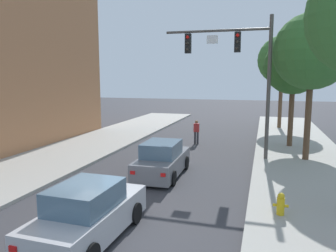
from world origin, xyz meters
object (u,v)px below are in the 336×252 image
(fire_hydrant, at_px, (281,204))
(street_tree_farthest, at_px, (282,60))
(pedestrian_crossing_road, at_px, (196,131))
(street_tree_second, at_px, (312,52))
(car_following_silver, at_px, (88,214))
(traffic_signal_mast, at_px, (239,62))
(street_tree_third, at_px, (294,66))
(car_lead_grey, at_px, (162,160))

(fire_hydrant, relative_size, street_tree_farthest, 0.09)
(pedestrian_crossing_road, height_order, street_tree_second, street_tree_second)
(car_following_silver, relative_size, pedestrian_crossing_road, 2.61)
(car_following_silver, height_order, street_tree_farthest, street_tree_farthest)
(traffic_signal_mast, relative_size, street_tree_third, 1.09)
(traffic_signal_mast, xyz_separation_m, street_tree_third, (3.02, 3.94, -0.10))
(fire_hydrant, bearing_deg, car_lead_grey, 145.73)
(car_lead_grey, distance_m, car_following_silver, 6.29)
(pedestrian_crossing_road, bearing_deg, car_lead_grey, -90.37)
(car_lead_grey, bearing_deg, street_tree_farthest, 70.35)
(car_lead_grey, distance_m, pedestrian_crossing_road, 7.55)
(car_lead_grey, distance_m, street_tree_farthest, 17.75)
(fire_hydrant, xyz_separation_m, street_tree_second, (1.60, 7.93, 5.27))
(traffic_signal_mast, distance_m, street_tree_third, 4.97)
(pedestrian_crossing_road, relative_size, street_tree_second, 0.22)
(car_lead_grey, distance_m, fire_hydrant, 6.06)
(traffic_signal_mast, distance_m, street_tree_farthest, 12.22)
(car_lead_grey, relative_size, car_following_silver, 1.00)
(car_following_silver, xyz_separation_m, fire_hydrant, (5.17, 2.88, -0.22))
(traffic_signal_mast, height_order, street_tree_second, street_tree_second)
(traffic_signal_mast, distance_m, car_following_silver, 11.76)
(street_tree_second, bearing_deg, fire_hydrant, -101.40)
(car_lead_grey, height_order, fire_hydrant, car_lead_grey)
(street_tree_second, relative_size, street_tree_farthest, 0.96)
(street_tree_farthest, bearing_deg, traffic_signal_mast, -102.77)
(traffic_signal_mast, height_order, street_tree_farthest, street_tree_farthest)
(car_lead_grey, distance_m, street_tree_second, 9.47)
(car_lead_grey, relative_size, street_tree_farthest, 0.54)
(traffic_signal_mast, distance_m, pedestrian_crossing_road, 6.33)
(car_following_silver, distance_m, street_tree_third, 16.21)
(street_tree_second, relative_size, street_tree_third, 1.11)
(car_lead_grey, height_order, street_tree_second, street_tree_second)
(street_tree_third, bearing_deg, fire_hydrant, -95.10)
(traffic_signal_mast, relative_size, pedestrian_crossing_road, 4.57)
(street_tree_third, bearing_deg, car_following_silver, -113.40)
(pedestrian_crossing_road, xyz_separation_m, street_tree_second, (6.56, -3.02, 4.86))
(pedestrian_crossing_road, distance_m, fire_hydrant, 12.03)
(traffic_signal_mast, relative_size, street_tree_farthest, 0.95)
(traffic_signal_mast, height_order, car_lead_grey, traffic_signal_mast)
(car_following_silver, relative_size, street_tree_farthest, 0.54)
(fire_hydrant, xyz_separation_m, street_tree_farthest, (0.69, 19.39, 5.46))
(fire_hydrant, height_order, street_tree_farthest, street_tree_farthest)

